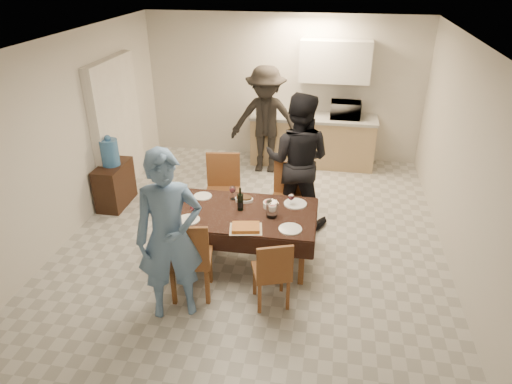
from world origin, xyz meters
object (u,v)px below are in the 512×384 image
(water_pitcher, at_px, (272,209))
(person_far, at_px, (298,161))
(person_near, at_px, (170,237))
(console, at_px, (115,185))
(person_kitchen, at_px, (266,120))
(water_jug, at_px, (110,153))
(dining_table, at_px, (244,214))
(microwave, at_px, (346,110))
(savoury_tart, at_px, (246,228))
(wine_bottle, at_px, (240,199))

(water_pitcher, bearing_deg, person_far, 79.70)
(person_near, bearing_deg, water_pitcher, 26.47)
(console, distance_m, person_kitchen, 2.72)
(water_jug, bearing_deg, person_kitchen, 38.37)
(water_pitcher, bearing_deg, console, 156.34)
(dining_table, xyz_separation_m, console, (-2.23, 1.08, -0.32))
(dining_table, xyz_separation_m, water_pitcher, (0.35, -0.05, 0.13))
(water_jug, relative_size, microwave, 0.76)
(console, distance_m, water_jug, 0.53)
(console, height_order, person_kitchen, person_kitchen)
(water_pitcher, xyz_separation_m, person_far, (0.20, 1.10, 0.17))
(water_jug, distance_m, microwave, 4.02)
(console, distance_m, savoury_tart, 2.78)
(wine_bottle, relative_size, person_far, 0.16)
(dining_table, height_order, water_jug, water_jug)
(water_pitcher, bearing_deg, water_jug, 156.34)
(water_jug, relative_size, person_kitchen, 0.21)
(water_jug, distance_m, person_kitchen, 2.65)
(wine_bottle, distance_m, person_kitchen, 2.68)
(person_far, bearing_deg, savoury_tart, 79.97)
(console, relative_size, water_pitcher, 3.54)
(water_jug, xyz_separation_m, savoury_tart, (2.33, -1.46, -0.16))
(water_pitcher, height_order, person_far, person_far)
(dining_table, bearing_deg, savoury_tart, -75.88)
(wine_bottle, xyz_separation_m, water_pitcher, (0.40, -0.10, -0.05))
(microwave, xyz_separation_m, person_near, (-1.74, -4.23, -0.12))
(console, xyz_separation_m, person_near, (1.68, -2.13, 0.60))
(console, height_order, person_near, person_near)
(water_pitcher, bearing_deg, microwave, 75.37)
(console, relative_size, water_jug, 1.82)
(wine_bottle, bearing_deg, person_kitchen, 92.18)
(savoury_tart, bearing_deg, wine_bottle, 109.23)
(wine_bottle, bearing_deg, microwave, 68.33)
(console, xyz_separation_m, water_jug, (0.00, 0.00, 0.53))
(water_pitcher, relative_size, person_near, 0.11)
(dining_table, relative_size, water_pitcher, 8.67)
(dining_table, height_order, person_kitchen, person_kitchen)
(console, relative_size, savoury_tart, 1.96)
(console, bearing_deg, person_far, -0.65)
(dining_table, xyz_separation_m, savoury_tart, (0.10, -0.38, 0.05))
(dining_table, height_order, console, dining_table)
(microwave, bearing_deg, water_jug, 31.47)
(dining_table, xyz_separation_m, person_far, (0.55, 1.05, 0.30))
(water_pitcher, height_order, savoury_tart, water_pitcher)
(person_near, xyz_separation_m, person_far, (1.10, 2.10, 0.02))
(water_pitcher, relative_size, savoury_tart, 0.55)
(microwave, bearing_deg, person_far, 73.19)
(microwave, bearing_deg, wine_bottle, 68.33)
(person_kitchen, bearing_deg, dining_table, -86.81)
(water_jug, height_order, water_pitcher, water_jug)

